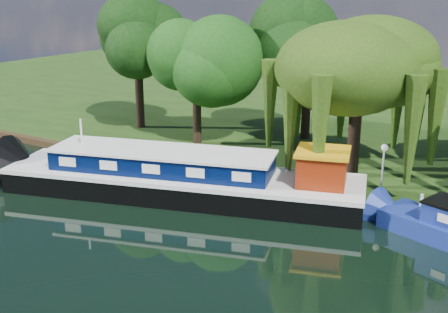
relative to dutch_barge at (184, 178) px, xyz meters
The scene contains 9 objects.
ground 10.21m from the dutch_barge, 32.36° to the right, with size 120.00×120.00×0.00m, color black.
dutch_barge is the anchor object (origin of this frame).
red_dinghy 4.60m from the dutch_barge, behind, with size 2.07×2.89×0.60m, color maroon.
willow_left 11.12m from the dutch_barge, 44.65° to the left, with size 6.97×6.97×8.35m.
tree_far_left 10.28m from the dutch_barge, 119.75° to the left, with size 5.12×5.12×8.25m.
tree_far_back 15.23m from the dutch_barge, 139.09° to the left, with size 5.28×5.28×8.88m.
tree_far_mid 14.14m from the dutch_barge, 84.28° to the left, with size 5.53×5.53×9.05m.
lamppost 10.49m from the dutch_barge, 29.12° to the left, with size 0.36×0.36×2.56m.
mooring_posts 8.61m from the dutch_barge, 20.11° to the left, with size 19.16×0.16×1.00m.
Camera 1 is at (8.01, -17.37, 10.81)m, focal length 45.00 mm.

